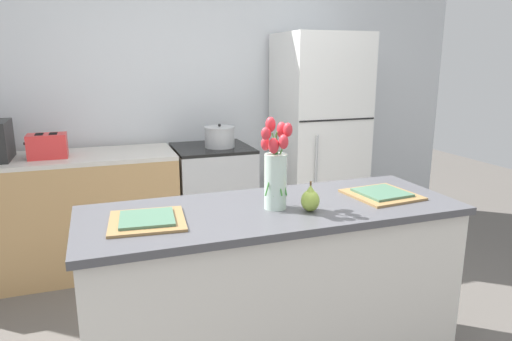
# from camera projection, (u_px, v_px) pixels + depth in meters

# --- Properties ---
(back_wall) EXTENTS (5.20, 0.08, 2.70)m
(back_wall) POSITION_uv_depth(u_px,v_px,m) (188.00, 87.00, 3.89)
(back_wall) COLOR silver
(back_wall) RESTS_ON ground_plane
(kitchen_island) EXTENTS (1.80, 0.66, 0.90)m
(kitchen_island) POSITION_uv_depth(u_px,v_px,m) (273.00, 292.00, 2.26)
(kitchen_island) COLOR silver
(kitchen_island) RESTS_ON ground_plane
(back_counter) EXTENTS (1.68, 0.60, 0.90)m
(back_counter) POSITION_uv_depth(u_px,v_px,m) (61.00, 216.00, 3.39)
(back_counter) COLOR tan
(back_counter) RESTS_ON ground_plane
(stove_range) EXTENTS (0.60, 0.61, 0.90)m
(stove_range) POSITION_uv_depth(u_px,v_px,m) (213.00, 200.00, 3.76)
(stove_range) COLOR #B2B5B7
(stove_range) RESTS_ON ground_plane
(refrigerator) EXTENTS (0.68, 0.67, 1.79)m
(refrigerator) POSITION_uv_depth(u_px,v_px,m) (318.00, 140.00, 3.96)
(refrigerator) COLOR white
(refrigerator) RESTS_ON ground_plane
(flower_vase) EXTENTS (0.15, 0.18, 0.42)m
(flower_vase) POSITION_uv_depth(u_px,v_px,m) (276.00, 169.00, 2.10)
(flower_vase) COLOR silver
(flower_vase) RESTS_ON kitchen_island
(pear_figurine) EXTENTS (0.09, 0.09, 0.14)m
(pear_figurine) POSITION_uv_depth(u_px,v_px,m) (310.00, 199.00, 2.09)
(pear_figurine) COLOR #9EBC47
(pear_figurine) RESTS_ON kitchen_island
(plate_setting_left) EXTENTS (0.34, 0.34, 0.02)m
(plate_setting_left) POSITION_uv_depth(u_px,v_px,m) (147.00, 220.00, 1.95)
(plate_setting_left) COLOR olive
(plate_setting_left) RESTS_ON kitchen_island
(plate_setting_right) EXTENTS (0.34, 0.34, 0.02)m
(plate_setting_right) POSITION_uv_depth(u_px,v_px,m) (382.00, 194.00, 2.33)
(plate_setting_right) COLOR olive
(plate_setting_right) RESTS_ON kitchen_island
(toaster) EXTENTS (0.28, 0.18, 0.17)m
(toaster) POSITION_uv_depth(u_px,v_px,m) (47.00, 146.00, 3.22)
(toaster) COLOR red
(toaster) RESTS_ON back_counter
(cooking_pot) EXTENTS (0.24, 0.24, 0.19)m
(cooking_pot) POSITION_uv_depth(u_px,v_px,m) (220.00, 137.00, 3.61)
(cooking_pot) COLOR #B2B5B7
(cooking_pot) RESTS_ON stove_range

